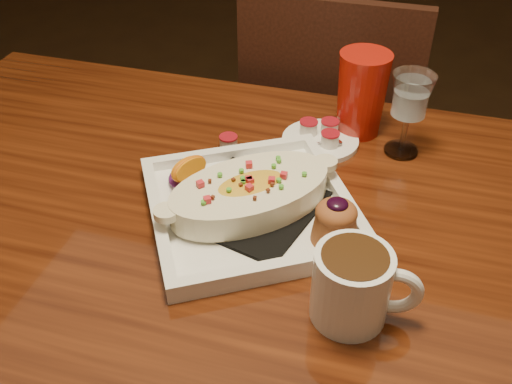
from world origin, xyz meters
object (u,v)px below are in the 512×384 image
(plate, at_px, (256,200))
(coffee_mug, at_px, (354,284))
(chair_far, at_px, (329,145))
(table, at_px, (265,277))
(goblet, at_px, (410,100))
(red_tumbler, at_px, (362,94))
(saucer, at_px, (320,138))

(plate, xyz_separation_m, coffee_mug, (0.17, -0.15, 0.03))
(chair_far, bearing_deg, coffee_mug, 101.00)
(table, bearing_deg, coffee_mug, -39.16)
(goblet, bearing_deg, coffee_mug, -94.46)
(chair_far, bearing_deg, goblet, 116.53)
(table, relative_size, red_tumbler, 9.61)
(coffee_mug, bearing_deg, saucer, 99.75)
(coffee_mug, distance_m, goblet, 0.40)
(table, distance_m, plate, 0.13)
(red_tumbler, bearing_deg, plate, -111.74)
(chair_far, height_order, goblet, chair_far)
(saucer, height_order, red_tumbler, red_tumbler)
(table, bearing_deg, red_tumbler, 74.49)
(chair_far, relative_size, plate, 2.23)
(plate, bearing_deg, coffee_mug, -73.08)
(red_tumbler, bearing_deg, coffee_mug, -82.91)
(plate, relative_size, saucer, 2.97)
(coffee_mug, xyz_separation_m, goblet, (0.03, 0.40, 0.05))
(chair_far, xyz_separation_m, goblet, (0.18, -0.35, 0.35))
(table, bearing_deg, saucer, 83.35)
(chair_far, distance_m, plate, 0.66)
(table, relative_size, chair_far, 1.61)
(goblet, relative_size, red_tumbler, 0.97)
(saucer, xyz_separation_m, red_tumbler, (0.06, 0.06, 0.07))
(coffee_mug, bearing_deg, red_tumbler, 90.13)
(coffee_mug, bearing_deg, plate, 131.20)
(red_tumbler, bearing_deg, goblet, -29.54)
(chair_far, distance_m, red_tumbler, 0.45)
(table, distance_m, saucer, 0.29)
(chair_far, height_order, plate, chair_far)
(table, distance_m, goblet, 0.39)
(chair_far, bearing_deg, saucer, 94.81)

